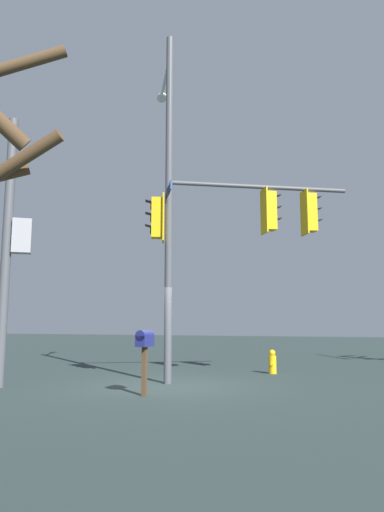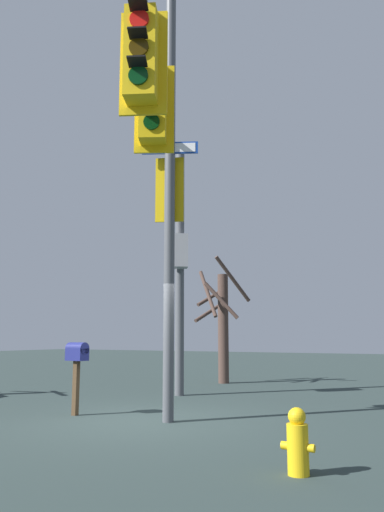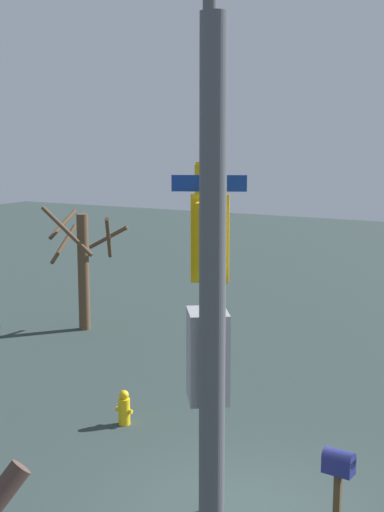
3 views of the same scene
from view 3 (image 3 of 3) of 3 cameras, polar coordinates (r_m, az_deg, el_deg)
name	(u,v)px [view 3 (image 3 of 3)]	position (r m, az deg, el deg)	size (l,w,h in m)	color
main_signal_pole_assembly	(202,186)	(11.67, 0.79, 5.61)	(2.93, 6.00, 9.73)	#4C4F54
secondary_pole_assembly	(211,388)	(6.79, 1.50, -10.45)	(0.61, 0.72, 6.90)	#4C4F54
fire_hydrant	(124,408)	(15.06, -5.43, -11.98)	(0.38, 0.24, 0.73)	yellow
mailbox	(338,469)	(10.97, 11.59, -16.32)	(0.46, 0.28, 1.41)	#4C3823
bare_tree_behind_pole	(84,263)	(21.91, -8.63, -0.57)	(2.06, 2.22, 3.83)	brown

